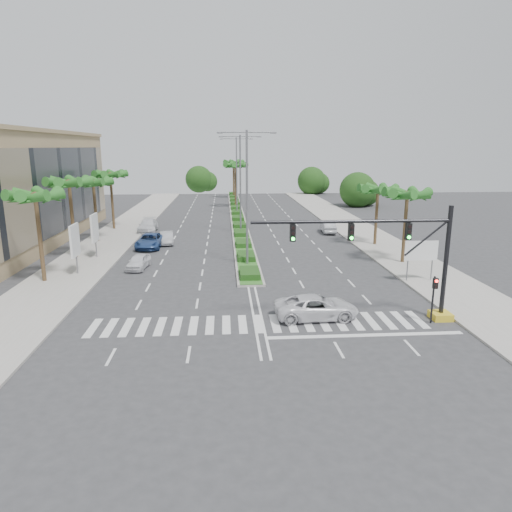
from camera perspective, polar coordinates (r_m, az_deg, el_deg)
The scene contains 28 objects.
ground at distance 28.33m, azimuth 0.36°, elevation -8.47°, with size 160.00×160.00×0.00m, color #333335.
footpath_right at distance 50.41m, azimuth 16.07°, elevation 0.92°, with size 6.00×120.00×0.15m, color gray.
footpath_left at distance 49.18m, azimuth -19.45°, elevation 0.36°, with size 6.00×120.00×0.15m, color gray.
median at distance 71.99m, azimuth -2.36°, elevation 5.11°, with size 2.20×75.00×0.20m, color gray.
median_grass at distance 71.98m, azimuth -2.36°, elevation 5.20°, with size 1.80×75.00×0.04m, color #2E6221.
building at distance 57.63m, azimuth -28.83°, elevation 7.27°, with size 12.00×36.00×12.00m, color tan.
signal_gantry at distance 29.40m, azimuth 18.70°, elevation -1.29°, with size 12.60×1.20×7.20m.
pedestrian_signal at distance 29.72m, azimuth 21.37°, elevation -4.19°, with size 0.28×0.36×3.00m.
direction_sign at distance 38.41m, azimuth 19.92°, elevation 0.44°, with size 2.70×0.11×3.40m.
billboard_near at distance 40.91m, azimuth -21.71°, elevation 1.77°, with size 0.18×2.10×4.35m.
billboard_far at distance 46.56m, azimuth -19.53°, elevation 3.28°, with size 0.18×2.10×4.35m.
palm_left_near at distance 39.19m, azimuth -25.85°, elevation 6.44°, with size 4.57×4.68×7.55m.
palm_left_mid at distance 46.65m, azimuth -22.32°, elevation 8.17°, with size 4.57×4.68×7.95m.
palm_left_far at distance 54.33m, azimuth -19.67°, elevation 8.39°, with size 4.57×4.68×7.35m.
palm_left_end at distance 62.03m, azimuth -17.74°, elevation 9.44°, with size 4.57×4.68×7.75m.
palm_right_near at distance 43.67m, azimuth 18.38°, elevation 7.05°, with size 4.57×4.68×7.05m.
palm_right_far at distance 51.16m, azimuth 14.99°, elevation 7.79°, with size 4.57×4.68×6.75m.
palm_median_a at distance 81.29m, azimuth -2.62°, elevation 11.07°, with size 4.57×4.68×8.05m.
palm_median_b at distance 96.28m, azimuth -2.85°, elevation 11.45°, with size 4.57×4.68×8.05m.
streetlight_near at distance 40.42m, azimuth -1.14°, elevation 8.12°, with size 5.10×0.25×12.00m.
streetlight_mid at distance 56.36m, azimuth -1.97°, elevation 9.64°, with size 5.10×0.25×12.00m.
streetlight_far at distance 72.32m, azimuth -2.43°, elevation 10.49°, with size 5.10×0.25×12.00m.
car_parked_a at distance 41.89m, azimuth -14.48°, elevation -0.69°, with size 1.52×3.78×1.29m, color white.
car_parked_b at distance 52.06m, azimuth -11.10°, elevation 2.25°, with size 1.41×4.06×1.34m, color #B9BABF.
car_parked_c at distance 50.29m, azimuth -13.09°, elevation 1.86°, with size 2.52×5.46×1.52m, color navy.
car_parked_d at distance 60.00m, azimuth -13.36°, elevation 3.72°, with size 2.20×5.42×1.57m, color silver.
car_crossing at distance 29.22m, azimuth 7.55°, elevation -6.35°, with size 2.44×5.30×1.47m, color silver.
car_right at distance 58.31m, azimuth 8.99°, elevation 3.58°, with size 1.51×4.33×1.43m, color silver.
Camera 1 is at (-2.00, -26.20, 10.60)m, focal length 32.00 mm.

